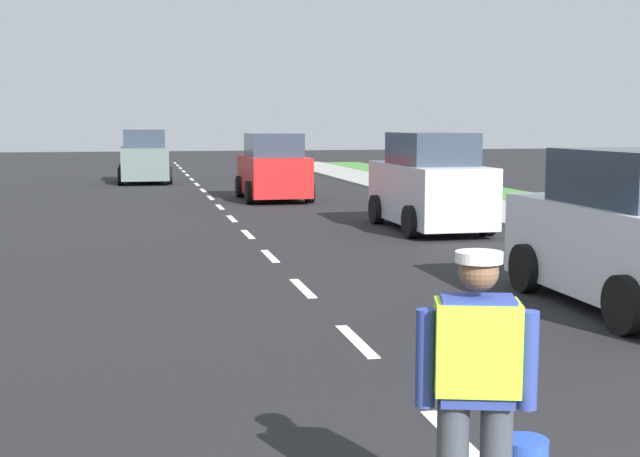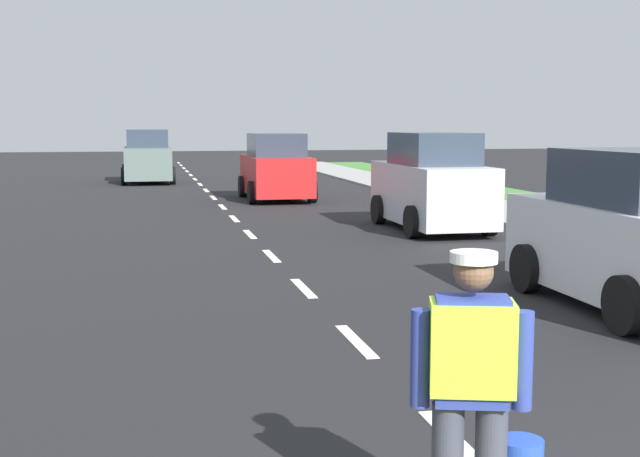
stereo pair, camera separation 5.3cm
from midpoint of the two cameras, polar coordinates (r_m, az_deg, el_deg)
The scene contains 7 objects.
ground_plane at distance 24.12m, azimuth -6.67°, elevation 1.53°, with size 96.00×96.00×0.00m, color black.
lane_center_line at distance 28.28m, azimuth -7.49°, elevation 2.36°, with size 0.14×46.40×0.01m.
road_worker at distance 4.79m, azimuth 10.83°, elevation -10.33°, with size 0.77×0.40×1.67m.
car_parked_far at distance 18.73m, azimuth 7.69°, elevation 2.96°, with size 1.90×4.08×2.15m.
car_outgoing_far at distance 25.90m, azimuth -2.96°, elevation 4.06°, with size 2.02×3.89×2.05m.
car_parked_curbside at distance 11.38m, azimuth 21.00°, elevation -0.45°, with size 2.03×3.97×2.03m.
car_oncoming_third at distance 34.08m, azimuth -11.62°, elevation 4.73°, with size 2.05×3.98×2.11m.
Camera 2 is at (-2.25, -2.90, 2.36)m, focal length 46.98 mm.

